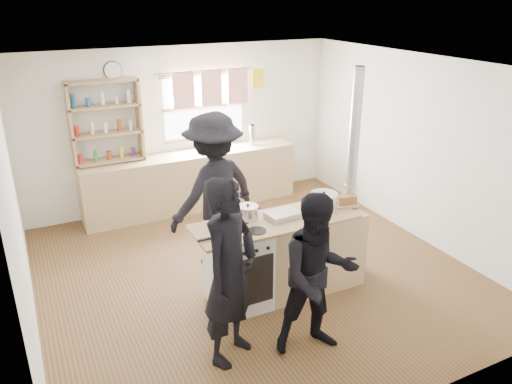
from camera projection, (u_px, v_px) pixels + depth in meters
The scene contains 14 objects.
ground at pixel (253, 271), 6.21m from camera, with size 5.00×5.00×0.01m, color brown.
back_counter at pixel (192, 181), 7.89m from camera, with size 3.40×0.55×0.90m, color tan.
shelving_unit at pixel (106, 122), 7.10m from camera, with size 1.00×0.28×1.20m.
thermos at pixel (252, 135), 8.10m from camera, with size 0.10×0.10×0.33m, color silver.
cooking_island at pixel (286, 255), 5.64m from camera, with size 1.97×0.64×0.93m.
skillet_greens at pixel (226, 234), 5.03m from camera, with size 0.27×0.27×0.05m.
roast_tray at pixel (283, 215), 5.45m from camera, with size 0.38×0.28×0.07m.
stockpot_stove at pixel (248, 212), 5.40m from camera, with size 0.23×0.23×0.18m.
stockpot_counter at pixel (324, 201), 5.63m from camera, with size 0.31×0.31×0.23m.
bread_board at pixel (346, 201), 5.77m from camera, with size 0.32×0.26×0.12m.
flue_heater at pixel (348, 223), 5.99m from camera, with size 0.35×0.35×2.50m.
person_near_left at pixel (230, 272), 4.46m from camera, with size 0.66×0.43×1.80m, color black.
person_near_right at pixel (318, 276), 4.59m from camera, with size 0.78×0.61×1.61m, color black.
person_far at pixel (214, 191), 6.09m from camera, with size 1.26×0.72×1.95m, color black.
Camera 1 is at (-2.36, -4.85, 3.24)m, focal length 35.00 mm.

